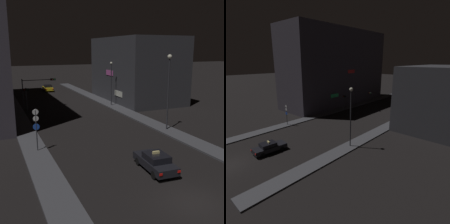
{
  "view_description": "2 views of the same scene",
  "coord_description": "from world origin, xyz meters",
  "views": [
    {
      "loc": [
        -10.94,
        -12.24,
        9.37
      ],
      "look_at": [
        1.6,
        16.01,
        2.32
      ],
      "focal_mm": 44.76,
      "sensor_mm": 36.0,
      "label": 1
    },
    {
      "loc": [
        23.18,
        -5.8,
        12.31
      ],
      "look_at": [
        1.16,
        18.26,
        3.18
      ],
      "focal_mm": 29.79,
      "sensor_mm": 36.0,
      "label": 2
    }
  ],
  "objects": [
    {
      "name": "building_facade_left",
      "position": [
        -14.09,
        34.31,
        10.19
      ],
      "size": [
        10.85,
        32.82,
        20.38
      ],
      "color": "#3D3842",
      "rests_on": "ground_plane"
    },
    {
      "name": "street_lamp_near_block",
      "position": [
        7.62,
        13.84,
        5.88
      ],
      "size": [
        0.51,
        0.51,
        8.57
      ],
      "color": "#2D2D33",
      "rests_on": "sidewalk_right"
    },
    {
      "name": "ground_plane",
      "position": [
        0.0,
        0.0,
        0.0
      ],
      "size": [
        300.0,
        300.0,
        0.0
      ],
      "primitive_type": "plane",
      "color": "black"
    },
    {
      "name": "traffic_light_left_kerb",
      "position": [
        -6.2,
        28.66,
        2.79
      ],
      "size": [
        0.8,
        0.42,
        3.92
      ],
      "color": "#2D2D33",
      "rests_on": "ground_plane"
    },
    {
      "name": "building_facade_right",
      "position": [
        13.92,
        33.02,
        5.65
      ],
      "size": [
        10.51,
        18.61,
        11.3
      ],
      "color": "#333338",
      "rests_on": "ground_plane"
    },
    {
      "name": "taxi",
      "position": [
        0.43,
        5.02,
        0.74
      ],
      "size": [
        2.08,
        4.56,
        1.62
      ],
      "color": "black",
      "rests_on": "ground_plane"
    },
    {
      "name": "traffic_light_overhead",
      "position": [
        -4.04,
        32.69,
        3.54
      ],
      "size": [
        5.27,
        0.41,
        4.77
      ],
      "color": "#2D2D33",
      "rests_on": "ground_plane"
    },
    {
      "name": "sidewalk_left",
      "position": [
        -7.58,
        29.67,
        0.09
      ],
      "size": [
        2.26,
        63.35,
        0.17
      ],
      "primitive_type": "cube",
      "color": "#424247",
      "rests_on": "ground_plane"
    },
    {
      "name": "street_lamp_far_block",
      "position": [
        7.46,
        29.5,
        4.48
      ],
      "size": [
        0.4,
        0.4,
        7.09
      ],
      "color": "#2D2D33",
      "rests_on": "sidewalk_right"
    },
    {
      "name": "far_car",
      "position": [
        1.12,
        50.57,
        0.73
      ],
      "size": [
        1.94,
        4.5,
        1.42
      ],
      "color": "yellow",
      "rests_on": "ground_plane"
    },
    {
      "name": "sign_pole_left",
      "position": [
        -7.34,
        12.85,
        2.5
      ],
      "size": [
        0.59,
        0.1,
        3.91
      ],
      "color": "#2D2D33",
      "rests_on": "sidewalk_left"
    },
    {
      "name": "sidewalk_right",
      "position": [
        7.58,
        29.67,
        0.09
      ],
      "size": [
        2.26,
        63.35,
        0.17
      ],
      "primitive_type": "cube",
      "color": "#424247",
      "rests_on": "ground_plane"
    }
  ]
}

